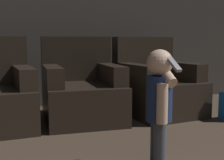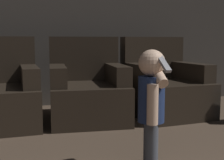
# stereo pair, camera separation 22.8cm
# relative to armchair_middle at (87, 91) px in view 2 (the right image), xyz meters

# --- Properties ---
(wall_back) EXTENTS (8.40, 0.05, 2.60)m
(wall_back) POSITION_rel_armchair_middle_xyz_m (0.13, 0.87, 0.99)
(wall_back) COLOR #423D38
(wall_back) RESTS_ON ground_plane
(armchair_middle) EXTENTS (0.85, 0.94, 0.90)m
(armchair_middle) POSITION_rel_armchair_middle_xyz_m (0.00, 0.00, 0.00)
(armchair_middle) COLOR black
(armchair_middle) RESTS_ON ground_plane
(armchair_right) EXTENTS (0.87, 0.96, 0.90)m
(armchair_right) POSITION_rel_armchair_middle_xyz_m (0.90, -0.00, 0.00)
(armchair_right) COLOR black
(armchair_right) RESTS_ON ground_plane
(person_toddler) EXTENTS (0.17, 0.32, 0.79)m
(person_toddler) POSITION_rel_armchair_middle_xyz_m (0.16, -1.44, 0.16)
(person_toddler) COLOR #474C56
(person_toddler) RESTS_ON ground_plane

